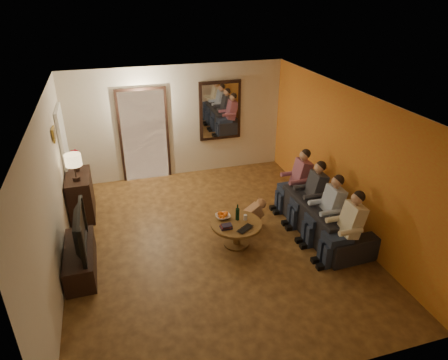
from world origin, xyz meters
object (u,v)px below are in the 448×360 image
object	(u,v)px
dresser	(81,195)
wine_bottle	(238,212)
person_c	(312,196)
coffee_table	(236,234)
bowl	(223,217)
person_d	(298,183)
table_lamp	(74,167)
person_a	(347,231)
person_b	(328,212)
dog	(251,214)
laptop	(247,230)
tv	(75,231)
sofa	(323,216)
tv_stand	(80,259)

from	to	relation	value
dresser	wine_bottle	distance (m)	3.20
person_c	coffee_table	bearing A→B (deg)	-171.05
bowl	person_d	bearing A→B (deg)	19.72
person_c	person_d	world-z (taller)	same
table_lamp	coffee_table	xyz separation A→B (m)	(2.62, -1.63, -0.91)
person_a	bowl	size ratio (longest dim) A/B	4.63
person_b	dog	world-z (taller)	person_b
person_c	laptop	size ratio (longest dim) A/B	3.65
dresser	coffee_table	distance (m)	3.22
tv	dog	world-z (taller)	tv
tv	sofa	bearing A→B (deg)	-91.21
person_c	tv_stand	bearing A→B (deg)	-177.14
tv	person_a	world-z (taller)	person_a
dresser	coffee_table	bearing A→B (deg)	-35.26
person_a	laptop	xyz separation A→B (m)	(-1.47, 0.67, -0.14)
dog	coffee_table	world-z (taller)	dog
person_d	bowl	distance (m)	1.86
person_b	coffee_table	size ratio (longest dim) A/B	1.35
dog	table_lamp	bearing A→B (deg)	144.60
person_d	dresser	bearing A→B (deg)	166.49
tv	wine_bottle	size ratio (longest dim) A/B	3.64
table_lamp	person_b	distance (m)	4.67
tv	sofa	world-z (taller)	tv
person_d	bowl	size ratio (longest dim) A/B	4.63
tv_stand	dog	bearing A→B (deg)	7.92
dresser	person_c	size ratio (longest dim) A/B	0.82
person_b	person_c	xyz separation A→B (m)	(0.00, 0.60, 0.00)
laptop	tv_stand	bearing A→B (deg)	138.91
laptop	bowl	bearing A→B (deg)	84.82
table_lamp	wine_bottle	size ratio (longest dim) A/B	1.74
table_lamp	coffee_table	bearing A→B (deg)	-31.93
person_c	dog	world-z (taller)	person_c
sofa	person_a	distance (m)	0.95
tv_stand	person_d	size ratio (longest dim) A/B	1.08
person_d	wine_bottle	size ratio (longest dim) A/B	3.87
tv_stand	person_c	world-z (taller)	person_c
sofa	table_lamp	bearing A→B (deg)	66.36
tv_stand	wine_bottle	size ratio (longest dim) A/B	4.17
person_b	tv	bearing A→B (deg)	174.68
tv_stand	dresser	bearing A→B (deg)	90.00
dresser	person_a	bearing A→B (deg)	-33.80
person_b	wine_bottle	world-z (taller)	person_b
dresser	person_b	xyz separation A→B (m)	(4.19, -2.21, 0.17)
table_lamp	tv	xyz separation A→B (m)	(0.00, -1.60, -0.38)
person_a	sofa	bearing A→B (deg)	83.66
dog	wine_bottle	distance (m)	0.63
dresser	tv_stand	size ratio (longest dim) A/B	0.76
person_b	laptop	world-z (taller)	person_b
laptop	sofa	bearing A→B (deg)	-26.19
tv	person_b	distance (m)	4.21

